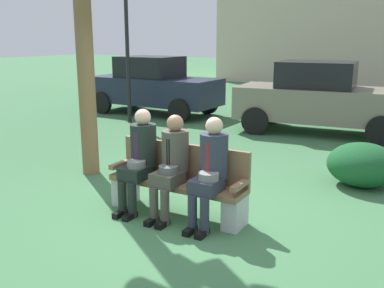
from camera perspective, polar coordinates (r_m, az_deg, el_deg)
name	(u,v)px	position (r m, az deg, el deg)	size (l,w,h in m)	color
ground_plane	(179,214)	(5.81, -1.62, -8.99)	(80.00, 80.00, 0.00)	#3F7347
park_bench	(179,182)	(5.71, -1.72, -4.92)	(1.84, 0.44, 0.90)	brown
seated_man_left	(140,155)	(5.79, -6.73, -1.44)	(0.34, 0.72, 1.33)	#1E2823
seated_man_middle	(172,162)	(5.52, -2.64, -2.27)	(0.34, 0.72, 1.30)	#4C473D
seated_man_right	(210,167)	(5.26, 2.38, -2.97)	(0.34, 0.72, 1.32)	#2D3342
shrub_near_bench	(363,165)	(7.26, 21.08, -2.49)	(1.07, 0.98, 0.67)	#195328
parked_car_near	(153,86)	(13.20, -4.97, 7.49)	(3.94, 1.78, 1.68)	#1E2338
parked_car_far	(320,98)	(10.86, 16.16, 5.70)	(4.03, 2.01, 1.68)	slate
street_lamp	(127,29)	(11.85, -8.40, 14.46)	(0.24, 0.24, 4.04)	black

